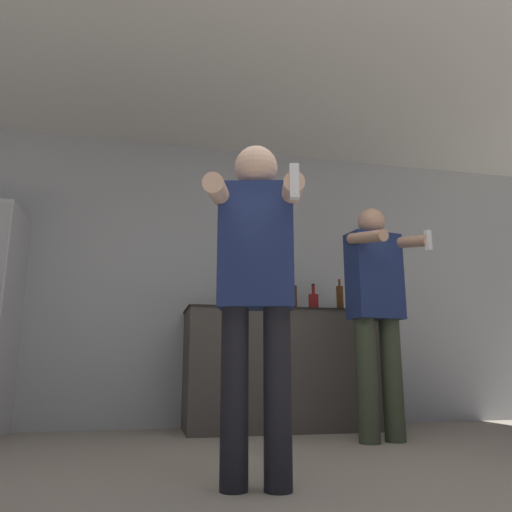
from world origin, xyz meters
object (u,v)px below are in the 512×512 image
object	(u,v)px
bottle_dark_rum	(340,298)
bottle_brown_liquor	(260,300)
person_man_side	(377,306)
bottle_red_label	(292,297)
bottle_green_wine	(314,302)
person_woman_foreground	(256,275)
bottle_short_whiskey	(281,296)

from	to	relation	value
bottle_dark_rum	bottle_brown_liquor	world-z (taller)	bottle_dark_rum
person_man_side	bottle_brown_liquor	bearing A→B (deg)	130.72
bottle_red_label	bottle_green_wine	xyz separation A→B (m)	(0.19, 0.00, -0.04)
bottle_dark_rum	bottle_brown_liquor	bearing A→B (deg)	180.00
bottle_dark_rum	person_woman_foreground	size ratio (longest dim) A/B	0.19
bottle_dark_rum	bottle_green_wine	world-z (taller)	bottle_dark_rum
bottle_red_label	bottle_brown_liquor	size ratio (longest dim) A/B	1.28
person_man_side	bottle_red_label	bearing A→B (deg)	116.45
person_woman_foreground	bottle_short_whiskey	bearing A→B (deg)	71.41
bottle_brown_liquor	person_man_side	world-z (taller)	person_man_side
bottle_brown_liquor	bottle_short_whiskey	xyz separation A→B (m)	(0.19, 0.00, 0.03)
bottle_dark_rum	bottle_red_label	size ratio (longest dim) A/B	0.92
person_woman_foreground	person_man_side	size ratio (longest dim) A/B	0.92
bottle_brown_liquor	bottle_green_wine	bearing A→B (deg)	-0.00
bottle_dark_rum	bottle_short_whiskey	size ratio (longest dim) A/B	0.93
bottle_dark_rum	bottle_short_whiskey	xyz separation A→B (m)	(-0.53, 0.00, 0.00)
bottle_red_label	bottle_short_whiskey	size ratio (longest dim) A/B	1.00
bottle_dark_rum	person_woman_foreground	distance (m)	2.28
bottle_red_label	person_woman_foreground	distance (m)	2.09
bottle_green_wine	person_woman_foreground	world-z (taller)	person_woman_foreground
bottle_green_wine	bottle_brown_liquor	distance (m)	0.48
bottle_red_label	person_woman_foreground	size ratio (longest dim) A/B	0.21
bottle_green_wine	person_woman_foreground	xyz separation A→B (m)	(-0.94, -1.94, -0.15)
bottle_red_label	bottle_short_whiskey	xyz separation A→B (m)	(-0.10, 0.00, -0.00)
bottle_green_wine	bottle_short_whiskey	distance (m)	0.29
bottle_brown_liquor	person_woman_foreground	size ratio (longest dim) A/B	0.16
bottle_red_label	person_man_side	distance (m)	0.90
bottle_red_label	person_man_side	size ratio (longest dim) A/B	0.19
bottle_dark_rum	person_man_side	size ratio (longest dim) A/B	0.18
bottle_brown_liquor	bottle_short_whiskey	world-z (taller)	bottle_short_whiskey
bottle_brown_liquor	person_man_side	distance (m)	1.05
bottle_short_whiskey	bottle_green_wine	bearing A→B (deg)	-0.00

